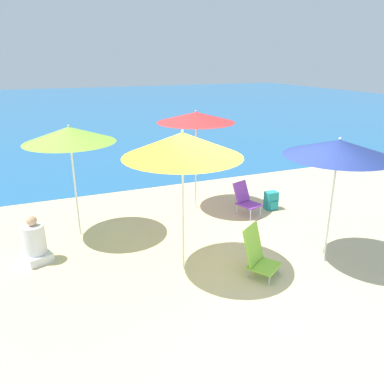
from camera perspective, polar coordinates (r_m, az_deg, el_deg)
ground_plane at (r=6.59m, az=8.85°, el=-11.58°), size 60.00×60.00×0.00m
sea_water at (r=29.91m, az=-16.72°, el=12.35°), size 60.00×40.00×0.01m
beach_umbrella_yellow at (r=5.73m, az=-1.46°, el=7.19°), size 1.88×1.88×2.39m
beach_umbrella_lime at (r=7.42m, az=-18.18°, el=8.27°), size 1.72×1.72×2.24m
beach_umbrella_red at (r=8.50m, az=0.59°, el=11.31°), size 1.77×1.77×2.32m
beach_umbrella_navy at (r=6.46m, az=21.45°, el=6.22°), size 1.75×1.75×2.22m
beach_chair_purple at (r=8.61m, az=8.12°, el=-0.99°), size 0.57×0.69×0.75m
beach_chair_lime at (r=6.32m, az=9.98°, el=-9.21°), size 0.69×0.71×0.82m
person_seated_near at (r=7.16m, az=-22.81°, el=-7.24°), size 0.57×0.61×0.86m
backpack_teal at (r=9.07m, az=11.97°, el=-1.30°), size 0.29×0.24×0.43m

